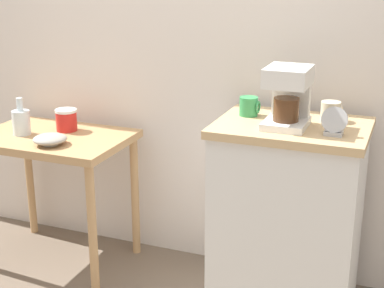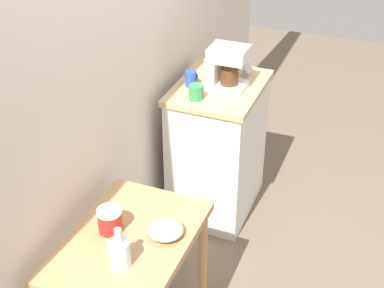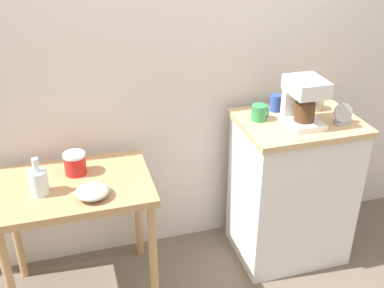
% 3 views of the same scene
% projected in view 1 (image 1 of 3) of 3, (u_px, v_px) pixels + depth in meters
% --- Properties ---
extents(ground_plane, '(8.00, 8.00, 0.00)m').
position_uv_depth(ground_plane, '(168.00, 288.00, 2.96)').
color(ground_plane, '#6B5B4C').
extents(back_wall, '(4.40, 0.10, 2.80)m').
position_uv_depth(back_wall, '(218.00, 1.00, 2.88)').
color(back_wall, silver).
rests_on(back_wall, ground_plane).
extents(wooden_table, '(0.78, 0.54, 0.73)m').
position_uv_depth(wooden_table, '(54.00, 154.00, 3.06)').
color(wooden_table, tan).
rests_on(wooden_table, ground_plane).
extents(kitchen_counter, '(0.66, 0.51, 0.91)m').
position_uv_depth(kitchen_counter, '(287.00, 218.00, 2.68)').
color(kitchen_counter, white).
rests_on(kitchen_counter, ground_plane).
extents(bowl_stoneware, '(0.17, 0.17, 0.05)m').
position_uv_depth(bowl_stoneware, '(50.00, 139.00, 2.85)').
color(bowl_stoneware, '#9E998C').
rests_on(bowl_stoneware, wooden_table).
extents(glass_carafe_vase, '(0.09, 0.09, 0.20)m').
position_uv_depth(glass_carafe_vase, '(21.00, 121.00, 3.01)').
color(glass_carafe_vase, silver).
rests_on(glass_carafe_vase, wooden_table).
extents(canister_enamel, '(0.11, 0.11, 0.12)m').
position_uv_depth(canister_enamel, '(66.00, 120.00, 3.08)').
color(canister_enamel, red).
rests_on(canister_enamel, wooden_table).
extents(coffee_maker, '(0.18, 0.22, 0.26)m').
position_uv_depth(coffee_maker, '(289.00, 94.00, 2.47)').
color(coffee_maker, white).
rests_on(coffee_maker, kitchen_counter).
extents(mug_small_cream, '(0.09, 0.09, 0.09)m').
position_uv_depth(mug_small_cream, '(331.00, 111.00, 2.57)').
color(mug_small_cream, beige).
rests_on(mug_small_cream, kitchen_counter).
extents(mug_blue, '(0.07, 0.07, 0.10)m').
position_uv_depth(mug_blue, '(285.00, 104.00, 2.69)').
color(mug_blue, '#2D4CAD').
rests_on(mug_blue, kitchen_counter).
extents(mug_tall_green, '(0.09, 0.09, 0.09)m').
position_uv_depth(mug_tall_green, '(249.00, 106.00, 2.66)').
color(mug_tall_green, '#338C4C').
rests_on(mug_tall_green, kitchen_counter).
extents(table_clock, '(0.11, 0.05, 0.12)m').
position_uv_depth(table_clock, '(334.00, 123.00, 2.36)').
color(table_clock, '#B2B5BA').
rests_on(table_clock, kitchen_counter).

